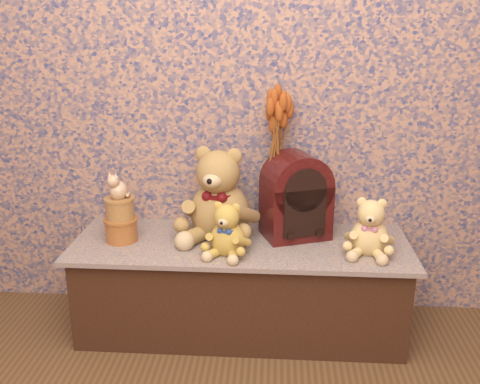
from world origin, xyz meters
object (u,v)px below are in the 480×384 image
object	(u,v)px
cathedral_radio	(296,195)
teddy_medium	(228,226)
teddy_large	(220,189)
biscuit_tin_lower	(121,230)
teddy_small	(370,223)
ceramic_vase	(275,208)
cat_figurine	(118,185)

from	to	relation	value
cathedral_radio	teddy_medium	bearing A→B (deg)	-163.84
teddy_large	biscuit_tin_lower	world-z (taller)	teddy_large
teddy_medium	biscuit_tin_lower	world-z (taller)	teddy_medium
teddy_small	ceramic_vase	distance (m)	0.45
teddy_small	cat_figurine	xyz separation A→B (m)	(-1.04, 0.05, 0.13)
cathedral_radio	cat_figurine	world-z (taller)	cathedral_radio
teddy_large	ceramic_vase	world-z (taller)	teddy_large
teddy_small	ceramic_vase	size ratio (longest dim) A/B	1.22
teddy_large	biscuit_tin_lower	bearing A→B (deg)	-156.41
biscuit_tin_lower	cat_figurine	bearing A→B (deg)	0.00
cathedral_radio	ceramic_vase	size ratio (longest dim) A/B	1.80
cathedral_radio	cat_figurine	size ratio (longest dim) A/B	3.09
teddy_large	teddy_small	size ratio (longest dim) A/B	1.70
teddy_small	ceramic_vase	bearing A→B (deg)	161.71
cathedral_radio	ceramic_vase	xyz separation A→B (m)	(-0.09, 0.06, -0.08)
ceramic_vase	cat_figurine	bearing A→B (deg)	-165.33
cat_figurine	cathedral_radio	bearing A→B (deg)	29.99
biscuit_tin_lower	teddy_medium	bearing A→B (deg)	-12.05
teddy_small	cat_figurine	size ratio (longest dim) A/B	2.08
biscuit_tin_lower	ceramic_vase	bearing A→B (deg)	14.67
teddy_medium	teddy_small	bearing A→B (deg)	18.78
cat_figurine	teddy_small	bearing A→B (deg)	18.95
teddy_medium	cat_figurine	world-z (taller)	cat_figurine
teddy_large	teddy_small	distance (m)	0.64
ceramic_vase	biscuit_tin_lower	xyz separation A→B (m)	(-0.65, -0.17, -0.06)
teddy_large	ceramic_vase	distance (m)	0.28
teddy_medium	cat_figurine	size ratio (longest dim) A/B	1.94
teddy_small	cathedral_radio	size ratio (longest dim) A/B	0.67
teddy_small	biscuit_tin_lower	xyz separation A→B (m)	(-1.04, 0.05, -0.08)
teddy_medium	biscuit_tin_lower	bearing A→B (deg)	-177.99
teddy_large	teddy_small	xyz separation A→B (m)	(0.62, -0.14, -0.09)
teddy_medium	ceramic_vase	world-z (taller)	teddy_medium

